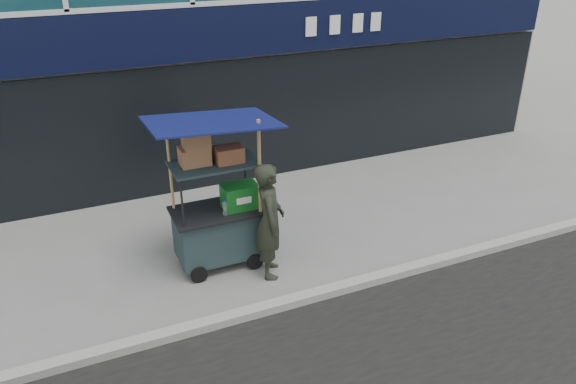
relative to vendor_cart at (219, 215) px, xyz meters
name	(u,v)px	position (x,y,z in m)	size (l,w,h in m)	color
ground	(285,297)	(0.54, -1.19, -0.82)	(80.00, 80.00, 0.00)	slate
curb	(291,302)	(0.54, -1.39, -0.76)	(80.00, 0.18, 0.12)	#989991
vendor_cart	(219,215)	(0.00, 0.00, 0.00)	(1.73, 1.22, 2.34)	#182929
vendor_man	(270,221)	(0.58, -0.55, 0.05)	(0.63, 0.42, 1.74)	black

